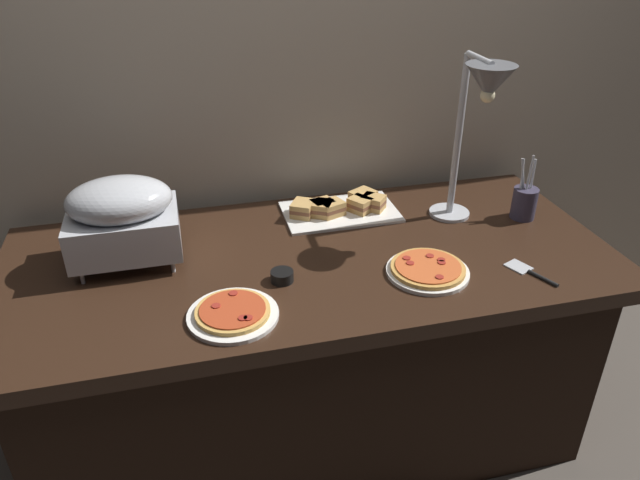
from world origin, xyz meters
TOP-DOWN VIEW (x-y plane):
  - ground_plane at (0.00, 0.00)m, footprint 8.00×8.00m
  - back_wall at (0.00, 0.50)m, footprint 4.40×0.04m
  - buffet_table at (0.00, 0.00)m, footprint 1.90×0.84m
  - chafing_dish at (-0.55, 0.10)m, footprint 0.32×0.24m
  - heat_lamp at (0.54, 0.03)m, footprint 0.15×0.29m
  - pizza_plate_front at (0.31, -0.19)m, footprint 0.25×0.25m
  - pizza_plate_center at (-0.27, -0.26)m, footprint 0.24×0.24m
  - sandwich_platter at (0.16, 0.25)m, footprint 0.40×0.25m
  - sauce_cup_near at (-0.11, -0.12)m, footprint 0.07×0.07m
  - utensil_holder at (0.78, 0.07)m, footprint 0.08×0.08m
  - serving_spatula at (0.61, -0.26)m, footprint 0.10×0.17m

SIDE VIEW (x-z plane):
  - ground_plane at x=0.00m, z-range 0.00..0.00m
  - buffet_table at x=0.00m, z-range 0.01..0.77m
  - serving_spatula at x=0.61m, z-range 0.76..0.77m
  - pizza_plate_center at x=-0.27m, z-range 0.76..0.79m
  - pizza_plate_front at x=0.31m, z-range 0.76..0.79m
  - sauce_cup_near at x=-0.11m, z-range 0.76..0.79m
  - sandwich_platter at x=0.16m, z-range 0.75..0.81m
  - utensil_holder at x=0.78m, z-range 0.71..0.93m
  - chafing_dish at x=-0.55m, z-range 0.78..1.05m
  - back_wall at x=0.00m, z-range 0.00..2.40m
  - heat_lamp at x=0.54m, z-range 0.92..1.49m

